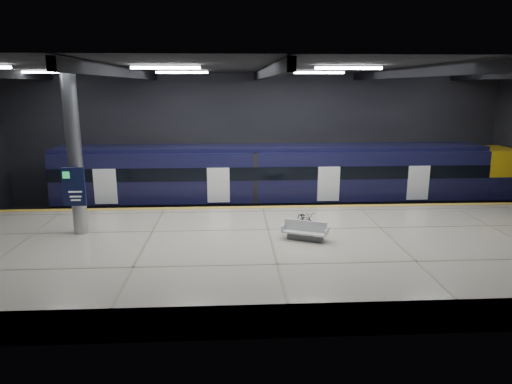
{
  "coord_description": "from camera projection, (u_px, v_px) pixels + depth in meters",
  "views": [
    {
      "loc": [
        -1.58,
        -19.97,
        7.2
      ],
      "look_at": [
        -0.39,
        1.5,
        2.2
      ],
      "focal_mm": 32.0,
      "sensor_mm": 36.0,
      "label": 1
    }
  ],
  "objects": [
    {
      "name": "rails",
      "position": [
        259.0,
        212.0,
        26.47
      ],
      "size": [
        30.0,
        1.52,
        0.16
      ],
      "color": "gray",
      "rests_on": "ground"
    },
    {
      "name": "bicycle",
      "position": [
        306.0,
        220.0,
        20.02
      ],
      "size": [
        0.96,
        1.54,
        0.77
      ],
      "primitive_type": "imported",
      "rotation": [
        0.0,
        0.0,
        0.33
      ],
      "color": "#99999E",
      "rests_on": "platform"
    },
    {
      "name": "safety_strip",
      "position": [
        262.0,
        207.0,
        23.56
      ],
      "size": [
        30.0,
        0.4,
        0.01
      ],
      "primitive_type": "cube",
      "color": "gold",
      "rests_on": "platform"
    },
    {
      "name": "platform",
      "position": [
        271.0,
        253.0,
        18.58
      ],
      "size": [
        30.0,
        11.0,
        1.1
      ],
      "primitive_type": "cube",
      "color": "#B7AD9B",
      "rests_on": "ground"
    },
    {
      "name": "train",
      "position": [
        303.0,
        178.0,
        26.15
      ],
      "size": [
        29.4,
        2.84,
        3.79
      ],
      "color": "black",
      "rests_on": "ground"
    },
    {
      "name": "pannier_bag",
      "position": [
        292.0,
        224.0,
        20.04
      ],
      "size": [
        0.32,
        0.22,
        0.35
      ],
      "primitive_type": "cube",
      "rotation": [
        0.0,
        0.0,
        0.14
      ],
      "color": "black",
      "rests_on": "platform"
    },
    {
      "name": "room_shell",
      "position": [
        267.0,
        121.0,
        19.84
      ],
      "size": [
        30.1,
        16.1,
        8.05
      ],
      "color": "black",
      "rests_on": "ground"
    },
    {
      "name": "bench",
      "position": [
        305.0,
        233.0,
        18.52
      ],
      "size": [
        1.98,
        1.43,
        0.81
      ],
      "rotation": [
        0.0,
        0.0,
        -0.42
      ],
      "color": "#595B60",
      "rests_on": "platform"
    },
    {
      "name": "ground",
      "position": [
        266.0,
        245.0,
        21.14
      ],
      "size": [
        30.0,
        30.0,
        0.0
      ],
      "primitive_type": "plane",
      "color": "black",
      "rests_on": "ground"
    },
    {
      "name": "info_column",
      "position": [
        74.0,
        155.0,
        18.69
      ],
      "size": [
        0.9,
        0.78,
        6.9
      ],
      "color": "#9EA0A5",
      "rests_on": "platform"
    }
  ]
}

